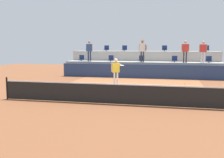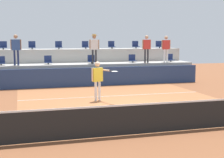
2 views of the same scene
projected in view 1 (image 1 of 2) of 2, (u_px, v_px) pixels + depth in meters
ground_plane at (127, 90)px, 15.69m from camera, size 40.00×40.00×0.00m
court_inner_paint at (130, 87)px, 16.66m from camera, size 9.00×10.00×0.01m
court_service_line at (133, 84)px, 18.01m from camera, size 9.00×0.06×0.00m
tennis_net at (112, 93)px, 11.76m from camera, size 10.48×0.08×1.07m
sponsor_backboard at (140, 71)px, 21.43m from camera, size 13.00×0.16×1.10m
seating_tier_lower at (142, 69)px, 22.68m from camera, size 13.00×1.80×1.25m
seating_tier_upper at (144, 63)px, 24.37m from camera, size 13.00×1.80×2.10m
stadium_chair_lower_far_left at (81, 58)px, 23.70m from camera, size 0.44×0.40×0.52m
stadium_chair_lower_left at (111, 59)px, 23.11m from camera, size 0.44×0.40×0.52m
stadium_chair_lower_center at (142, 59)px, 22.52m from camera, size 0.44×0.40×0.52m
stadium_chair_lower_right at (175, 59)px, 21.92m from camera, size 0.44×0.40×0.52m
stadium_chair_lower_far_right at (209, 60)px, 21.32m from camera, size 0.44×0.40×0.52m
stadium_chair_upper_far_left at (88, 49)px, 25.32m from camera, size 0.44×0.40×0.52m
stadium_chair_upper_left at (106, 49)px, 24.93m from camera, size 0.44×0.40×0.52m
stadium_chair_upper_mid_left at (124, 49)px, 24.55m from camera, size 0.44×0.40×0.52m
stadium_chair_upper_center at (144, 49)px, 24.16m from camera, size 0.44×0.40×0.52m
stadium_chair_upper_mid_right at (165, 49)px, 23.75m from camera, size 0.44×0.40×0.52m
stadium_chair_upper_right at (185, 49)px, 23.36m from camera, size 0.44×0.40×0.52m
stadium_chair_upper_far_right at (206, 49)px, 22.97m from camera, size 0.44×0.40×0.52m
tennis_player at (116, 69)px, 17.19m from camera, size 1.04×1.15×1.77m
spectator_in_grey at (89, 49)px, 23.04m from camera, size 0.61×0.27×1.77m
spectator_with_hat at (142, 48)px, 22.01m from camera, size 0.61×0.48×1.80m
spectator_leaning_on_rail at (185, 49)px, 21.26m from camera, size 0.61×0.24×1.74m
spectator_in_white at (203, 50)px, 20.97m from camera, size 0.60×0.26×1.71m
tennis_ball at (185, 84)px, 12.38m from camera, size 0.07×0.07×0.07m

